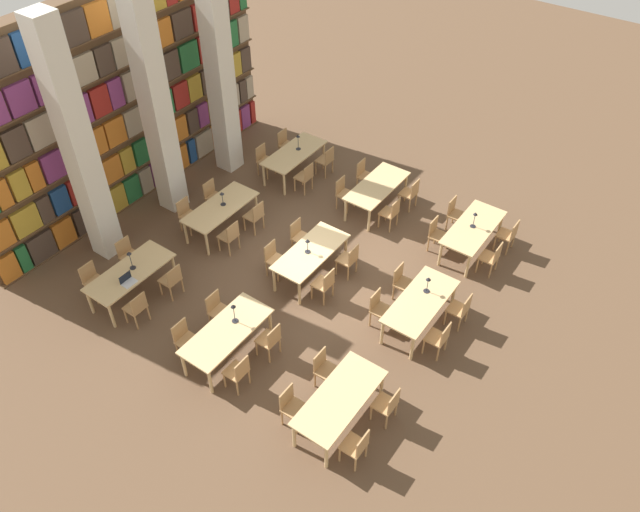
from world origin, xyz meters
TOP-DOWN VIEW (x-y plane):
  - ground_plane at (0.00, 0.00)m, footprint 40.00×40.00m
  - bookshelf_bank at (0.01, 5.66)m, footprint 9.32×0.35m
  - pillar_left at (-2.28, 4.59)m, footprint 0.57×0.57m
  - pillar_center at (0.00, 4.59)m, footprint 0.57×0.57m
  - pillar_right at (2.28, 4.59)m, footprint 0.57×0.57m
  - reading_table_0 at (-2.99, -2.87)m, footprint 2.05×0.88m
  - chair_0 at (-3.52, -3.60)m, footprint 0.42×0.40m
  - chair_1 at (-3.52, -2.15)m, footprint 0.42×0.40m
  - chair_2 at (-2.45, -3.60)m, footprint 0.42×0.40m
  - chair_3 at (-2.45, -2.15)m, footprint 0.42×0.40m
  - reading_table_1 at (0.05, -2.91)m, footprint 2.05×0.88m
  - chair_4 at (-0.44, -3.63)m, footprint 0.42×0.40m
  - chair_5 at (-0.44, -2.18)m, footprint 0.42×0.40m
  - chair_6 at (0.56, -3.63)m, footprint 0.42×0.40m
  - chair_7 at (0.56, -2.18)m, footprint 0.42×0.40m
  - desk_lamp_0 at (0.36, -2.87)m, footprint 0.14×0.14m
  - reading_table_2 at (2.96, -2.77)m, footprint 2.05×0.88m
  - chair_8 at (2.50, -3.49)m, footprint 0.42×0.40m
  - chair_9 at (2.50, -2.04)m, footprint 0.42×0.40m
  - chair_10 at (3.50, -3.49)m, footprint 0.42×0.40m
  - chair_11 at (3.50, -2.04)m, footprint 0.42×0.40m
  - desk_lamp_1 at (2.96, -2.74)m, footprint 0.14×0.14m
  - reading_table_3 at (-3.00, -0.08)m, footprint 2.05×0.88m
  - chair_12 at (-3.51, -0.80)m, footprint 0.42×0.40m
  - chair_13 at (-3.51, 0.65)m, footprint 0.42×0.40m
  - chair_14 at (-2.51, -0.80)m, footprint 0.42×0.40m
  - chair_15 at (-2.51, 0.65)m, footprint 0.42×0.40m
  - desk_lamp_2 at (-2.71, -0.06)m, footprint 0.14×0.14m
  - reading_table_4 at (-0.05, -0.06)m, footprint 2.05×0.88m
  - chair_16 at (-0.52, -0.78)m, footprint 0.42×0.40m
  - chair_17 at (-0.52, 0.67)m, footprint 0.42×0.40m
  - chair_18 at (0.47, -0.78)m, footprint 0.42×0.40m
  - chair_19 at (0.47, 0.67)m, footprint 0.42×0.40m
  - desk_lamp_3 at (-0.12, -0.02)m, footprint 0.14×0.14m
  - reading_table_5 at (3.05, 0.04)m, footprint 2.05×0.88m
  - chair_20 at (2.57, -0.68)m, footprint 0.42×0.40m
  - chair_21 at (2.57, 0.77)m, footprint 0.42×0.40m
  - chair_22 at (3.58, -0.68)m, footprint 0.42×0.40m
  - chair_23 at (3.58, 0.77)m, footprint 0.42×0.40m
  - reading_table_6 at (-2.97, 2.86)m, footprint 2.05×0.88m
  - chair_24 at (-3.49, 2.13)m, footprint 0.42×0.40m
  - chair_25 at (-3.49, 3.58)m, footprint 0.42×0.40m
  - chair_26 at (-2.43, 2.13)m, footprint 0.42×0.40m
  - chair_27 at (-2.43, 3.58)m, footprint 0.42×0.40m
  - desk_lamp_4 at (-2.85, 2.88)m, footprint 0.14×0.14m
  - laptop at (-3.22, 2.61)m, footprint 0.32×0.22m
  - reading_table_7 at (-0.02, 2.80)m, footprint 2.05×0.88m
  - chair_28 at (-0.52, 2.07)m, footprint 0.42×0.40m
  - chair_29 at (-0.52, 3.52)m, footprint 0.42×0.40m
  - chair_30 at (0.45, 2.07)m, footprint 0.42×0.40m
  - chair_31 at (0.45, 3.52)m, footprint 0.42×0.40m
  - desk_lamp_5 at (0.08, 2.79)m, footprint 0.14×0.14m
  - reading_table_8 at (3.02, 2.77)m, footprint 2.05×0.88m
  - chair_32 at (2.56, 2.05)m, footprint 0.42×0.40m
  - chair_33 at (2.56, 3.50)m, footprint 0.42×0.40m
  - chair_34 at (3.56, 2.05)m, footprint 0.42×0.40m
  - chair_35 at (3.56, 3.50)m, footprint 0.42×0.40m
  - desk_lamp_6 at (3.22, 2.77)m, footprint 0.14×0.14m

SIDE VIEW (x-z plane):
  - ground_plane at x=0.00m, z-range 0.00..0.00m
  - chair_0 at x=-3.52m, z-range 0.04..0.93m
  - chair_1 at x=-3.52m, z-range 0.04..0.93m
  - chair_2 at x=-2.45m, z-range 0.04..0.93m
  - chair_3 at x=-2.45m, z-range 0.04..0.93m
  - chair_4 at x=-0.44m, z-range 0.04..0.93m
  - chair_5 at x=-0.44m, z-range 0.04..0.93m
  - chair_6 at x=0.56m, z-range 0.04..0.93m
  - chair_7 at x=0.56m, z-range 0.04..0.93m
  - chair_8 at x=2.50m, z-range 0.04..0.93m
  - chair_9 at x=2.50m, z-range 0.04..0.93m
  - chair_10 at x=3.50m, z-range 0.04..0.93m
  - chair_11 at x=3.50m, z-range 0.04..0.93m
  - chair_12 at x=-3.51m, z-range 0.04..0.93m
  - chair_13 at x=-3.51m, z-range 0.04..0.93m
  - chair_14 at x=-2.51m, z-range 0.04..0.93m
  - chair_15 at x=-2.51m, z-range 0.04..0.93m
  - chair_16 at x=-0.52m, z-range 0.04..0.93m
  - chair_17 at x=-0.52m, z-range 0.04..0.93m
  - chair_18 at x=0.47m, z-range 0.04..0.93m
  - chair_19 at x=0.47m, z-range 0.04..0.93m
  - chair_20 at x=2.57m, z-range 0.04..0.93m
  - chair_21 at x=2.57m, z-range 0.04..0.93m
  - chair_22 at x=3.58m, z-range 0.04..0.93m
  - chair_23 at x=3.58m, z-range 0.04..0.93m
  - chair_24 at x=-3.49m, z-range 0.04..0.93m
  - chair_25 at x=-3.49m, z-range 0.04..0.93m
  - chair_26 at x=-2.43m, z-range 0.04..0.93m
  - chair_27 at x=-2.43m, z-range 0.04..0.93m
  - chair_28 at x=-0.52m, z-range 0.04..0.93m
  - chair_29 at x=-0.52m, z-range 0.04..0.93m
  - chair_30 at x=0.45m, z-range 0.04..0.93m
  - chair_31 at x=0.45m, z-range 0.04..0.93m
  - chair_32 at x=2.56m, z-range 0.04..0.93m
  - chair_33 at x=2.56m, z-range 0.04..0.93m
  - chair_34 at x=3.56m, z-range 0.04..0.93m
  - chair_35 at x=3.56m, z-range 0.04..0.93m
  - reading_table_0 at x=-2.99m, z-range 0.30..1.05m
  - reading_table_1 at x=0.05m, z-range 0.30..1.05m
  - reading_table_2 at x=2.96m, z-range 0.30..1.05m
  - reading_table_3 at x=-3.00m, z-range 0.30..1.05m
  - reading_table_4 at x=-0.05m, z-range 0.30..1.05m
  - reading_table_5 at x=3.05m, z-range 0.30..1.05m
  - reading_table_6 at x=-2.97m, z-range 0.30..1.05m
  - reading_table_7 at x=-0.02m, z-range 0.30..1.05m
  - reading_table_8 at x=3.02m, z-range 0.30..1.05m
  - laptop at x=-3.22m, z-range 0.69..0.90m
  - desk_lamp_3 at x=-0.12m, z-range 0.82..1.21m
  - desk_lamp_5 at x=0.08m, z-range 0.82..1.21m
  - desk_lamp_0 at x=0.36m, z-range 0.82..1.24m
  - desk_lamp_1 at x=2.96m, z-range 0.83..1.26m
  - desk_lamp_6 at x=3.22m, z-range 0.83..1.31m
  - desk_lamp_4 at x=-2.85m, z-range 0.84..1.34m
  - desk_lamp_2 at x=-2.71m, z-range 0.84..1.34m
  - bookshelf_bank at x=0.01m, z-range -0.07..5.43m
  - pillar_left at x=-2.28m, z-range 0.00..6.00m
  - pillar_center at x=0.00m, z-range 0.00..6.00m
  - pillar_right at x=2.28m, z-range 0.00..6.00m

